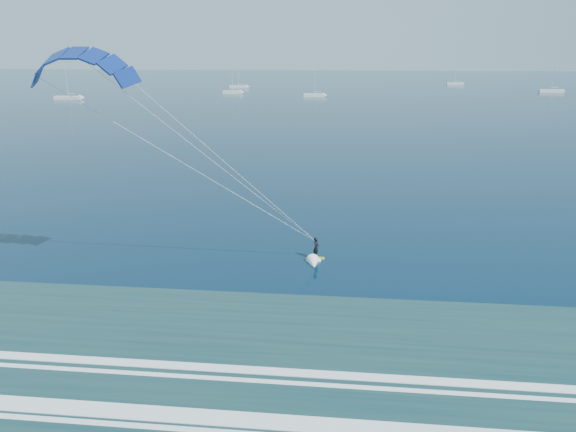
% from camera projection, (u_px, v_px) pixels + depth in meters
% --- Properties ---
extents(kitesurfer_rig, '(21.48, 9.48, 18.29)m').
position_uv_depth(kitesurfer_rig, '(209.00, 158.00, 38.12)').
color(kitesurfer_rig, '#78C317').
rests_on(kitesurfer_rig, ground).
extents(sailboat_0, '(10.16, 2.40, 13.62)m').
position_uv_depth(sailboat_0, '(69.00, 97.00, 184.06)').
color(sailboat_0, white).
rests_on(sailboat_0, ground).
extents(sailboat_1, '(7.73, 2.40, 10.74)m').
position_uv_depth(sailboat_1, '(233.00, 92.00, 208.05)').
color(sailboat_1, white).
rests_on(sailboat_1, ground).
extents(sailboat_2, '(8.53, 2.40, 11.52)m').
position_uv_depth(sailboat_2, '(239.00, 87.00, 239.12)').
color(sailboat_2, white).
rests_on(sailboat_2, ground).
extents(sailboat_3, '(8.11, 2.40, 11.34)m').
position_uv_depth(sailboat_3, '(314.00, 95.00, 194.21)').
color(sailboat_3, white).
rests_on(sailboat_3, ground).
extents(sailboat_4, '(8.19, 2.40, 11.22)m').
position_uv_depth(sailboat_4, '(455.00, 84.00, 260.74)').
color(sailboat_4, white).
rests_on(sailboat_4, ground).
extents(sailboat_5, '(9.82, 2.40, 13.26)m').
position_uv_depth(sailboat_5, '(551.00, 91.00, 214.35)').
color(sailboat_5, white).
rests_on(sailboat_5, ground).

